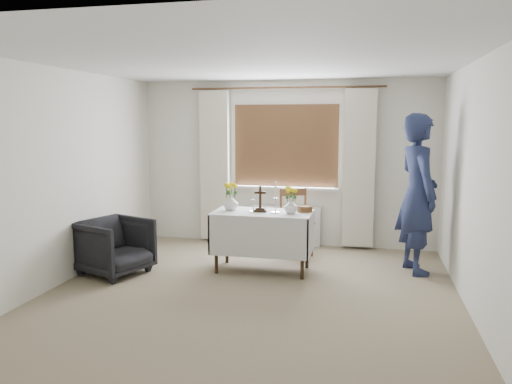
% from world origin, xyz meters
% --- Properties ---
extents(ground, '(5.00, 5.00, 0.00)m').
position_xyz_m(ground, '(0.00, 0.00, 0.00)').
color(ground, gray).
rests_on(ground, ground).
extents(altar_table, '(1.24, 0.64, 0.76)m').
position_xyz_m(altar_table, '(-0.05, 1.03, 0.38)').
color(altar_table, silver).
rests_on(altar_table, ground).
extents(wooden_chair, '(0.56, 0.56, 0.93)m').
position_xyz_m(wooden_chair, '(0.25, 1.94, 0.47)').
color(wooden_chair, brown).
rests_on(wooden_chair, ground).
extents(armchair, '(0.98, 0.96, 0.70)m').
position_xyz_m(armchair, '(-1.82, 0.50, 0.35)').
color(armchair, black).
rests_on(armchair, ground).
extents(person, '(0.68, 0.84, 1.99)m').
position_xyz_m(person, '(1.84, 1.42, 1.00)').
color(person, navy).
rests_on(person, ground).
extents(radiator, '(1.10, 0.10, 0.60)m').
position_xyz_m(radiator, '(0.00, 2.42, 0.30)').
color(radiator, silver).
rests_on(radiator, ground).
extents(wooden_cross, '(0.16, 0.12, 0.33)m').
position_xyz_m(wooden_cross, '(-0.08, 1.03, 0.93)').
color(wooden_cross, black).
rests_on(wooden_cross, altar_table).
extents(candlestick_left, '(0.09, 0.09, 0.32)m').
position_xyz_m(candlestick_left, '(-0.17, 1.02, 0.92)').
color(candlestick_left, white).
rests_on(candlestick_left, altar_table).
extents(candlestick_right, '(0.14, 0.14, 0.39)m').
position_xyz_m(candlestick_right, '(0.12, 1.01, 0.96)').
color(candlestick_right, white).
rests_on(candlestick_right, altar_table).
extents(flower_vase_left, '(0.24, 0.24, 0.20)m').
position_xyz_m(flower_vase_left, '(-0.48, 1.07, 0.86)').
color(flower_vase_left, silver).
rests_on(flower_vase_left, altar_table).
extents(flower_vase_right, '(0.22, 0.22, 0.18)m').
position_xyz_m(flower_vase_right, '(0.31, 1.01, 0.85)').
color(flower_vase_right, silver).
rests_on(flower_vase_right, altar_table).
extents(wicker_basket, '(0.24, 0.24, 0.07)m').
position_xyz_m(wicker_basket, '(0.46, 1.17, 0.80)').
color(wicker_basket, brown).
rests_on(wicker_basket, altar_table).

